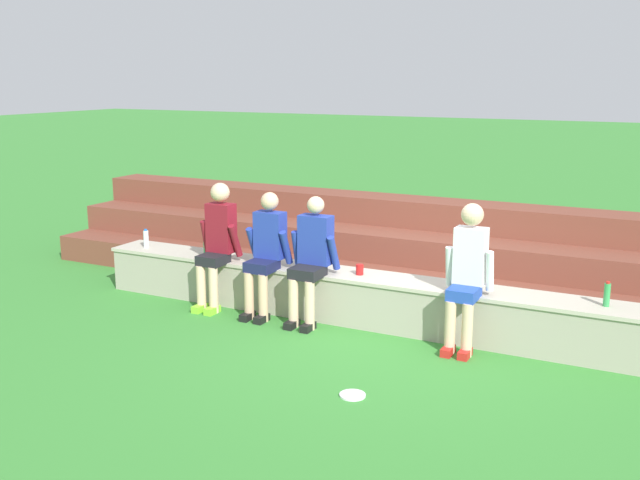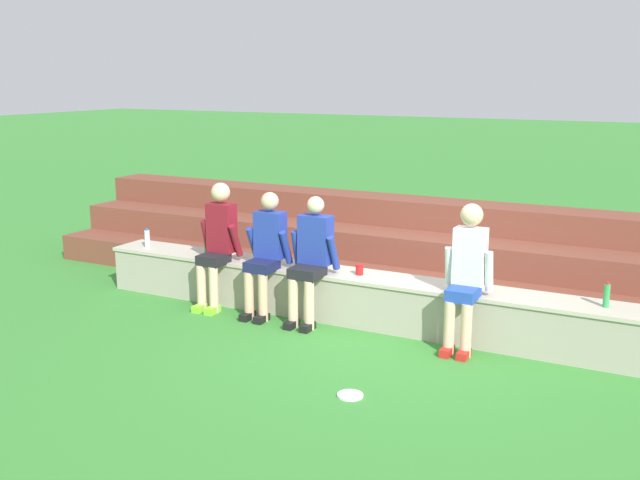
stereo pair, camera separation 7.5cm
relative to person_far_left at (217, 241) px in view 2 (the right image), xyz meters
name	(u,v)px [view 2 (the right image)]	position (x,y,z in m)	size (l,w,h in m)	color
ground_plane	(382,334)	(2.14, -0.01, -0.81)	(80.00, 80.00, 0.00)	#388433
stone_seating_wall	(392,302)	(2.14, 0.25, -0.52)	(7.58, 0.56, 0.56)	#A8A08E
brick_bleachers	(441,257)	(2.14, 1.94, -0.39)	(11.22, 1.80, 1.10)	brown
person_far_left	(217,241)	(0.00, 0.00, 0.00)	(0.51, 0.59, 1.50)	beige
person_left_of_center	(266,250)	(0.68, 0.00, -0.04)	(0.53, 0.59, 1.43)	#DBAD89
person_center	(311,256)	(1.27, 0.00, -0.05)	(0.55, 0.60, 1.43)	beige
person_right_of_center	(467,272)	(3.05, 0.00, -0.01)	(0.50, 0.59, 1.49)	beige
water_bottle_near_right	(147,239)	(-1.25, 0.20, -0.14)	(0.07, 0.07, 0.25)	silver
water_bottle_near_left	(607,295)	(4.35, 0.27, -0.14)	(0.06, 0.06, 0.25)	green
water_bottle_mid_right	(207,245)	(-0.34, 0.25, -0.14)	(0.07, 0.07, 0.25)	green
plastic_cup_right_end	(359,270)	(1.75, 0.24, -0.20)	(0.09, 0.09, 0.12)	red
frisbee	(350,395)	(2.51, -1.60, -0.81)	(0.23, 0.23, 0.02)	white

